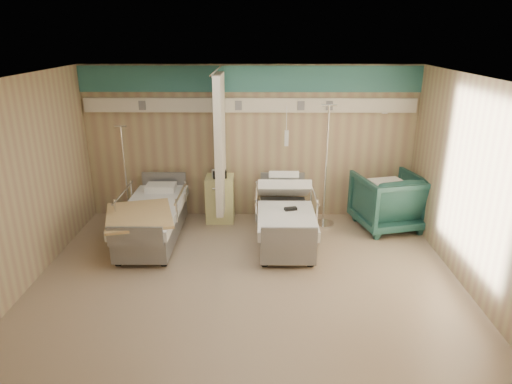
% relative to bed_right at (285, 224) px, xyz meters
% --- Properties ---
extents(ground, '(6.00, 5.00, 0.00)m').
position_rel_bed_right_xyz_m(ground, '(-0.60, -1.30, -0.32)').
color(ground, gray).
rests_on(ground, ground).
extents(room_walls, '(6.04, 5.04, 2.82)m').
position_rel_bed_right_xyz_m(room_walls, '(-0.63, -1.05, 1.55)').
color(room_walls, tan).
rests_on(room_walls, ground).
extents(bed_right, '(1.00, 2.16, 0.63)m').
position_rel_bed_right_xyz_m(bed_right, '(0.00, 0.00, 0.00)').
color(bed_right, silver).
rests_on(bed_right, ground).
extents(bed_left, '(1.00, 2.16, 0.63)m').
position_rel_bed_right_xyz_m(bed_left, '(-2.20, 0.00, 0.00)').
color(bed_left, silver).
rests_on(bed_left, ground).
extents(bedside_cabinet, '(0.50, 0.48, 0.85)m').
position_rel_bed_right_xyz_m(bedside_cabinet, '(-1.15, 0.90, 0.11)').
color(bedside_cabinet, '#E1DE8C').
rests_on(bedside_cabinet, ground).
extents(visitor_armchair, '(1.29, 1.31, 0.99)m').
position_rel_bed_right_xyz_m(visitor_armchair, '(1.85, 0.60, 0.18)').
color(visitor_armchair, '#1C4842').
rests_on(visitor_armchair, ground).
extents(waffle_blanket, '(0.67, 0.63, 0.06)m').
position_rel_bed_right_xyz_m(waffle_blanket, '(1.81, 0.57, 0.71)').
color(waffle_blanket, white).
rests_on(waffle_blanket, visitor_armchair).
extents(iv_stand_right, '(0.39, 0.39, 2.18)m').
position_rel_bed_right_xyz_m(iv_stand_right, '(0.74, 0.71, 0.13)').
color(iv_stand_right, silver).
rests_on(iv_stand_right, ground).
extents(iv_stand_left, '(0.32, 0.32, 1.80)m').
position_rel_bed_right_xyz_m(iv_stand_left, '(-2.82, 0.79, 0.05)').
color(iv_stand_left, silver).
rests_on(iv_stand_left, ground).
extents(call_remote, '(0.22, 0.14, 0.04)m').
position_rel_bed_right_xyz_m(call_remote, '(0.07, -0.18, 0.34)').
color(call_remote, black).
rests_on(call_remote, bed_right).
extents(tan_blanket, '(1.26, 1.44, 0.04)m').
position_rel_bed_right_xyz_m(tan_blanket, '(-2.29, -0.46, 0.34)').
color(tan_blanket, tan).
rests_on(tan_blanket, bed_left).
extents(toiletry_bag, '(0.26, 0.20, 0.13)m').
position_rel_bed_right_xyz_m(toiletry_bag, '(-1.14, 0.83, 0.60)').
color(toiletry_bag, black).
rests_on(toiletry_bag, bedside_cabinet).
extents(white_cup, '(0.12, 0.12, 0.14)m').
position_rel_bed_right_xyz_m(white_cup, '(-1.24, 0.87, 0.60)').
color(white_cup, white).
rests_on(white_cup, bedside_cabinet).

